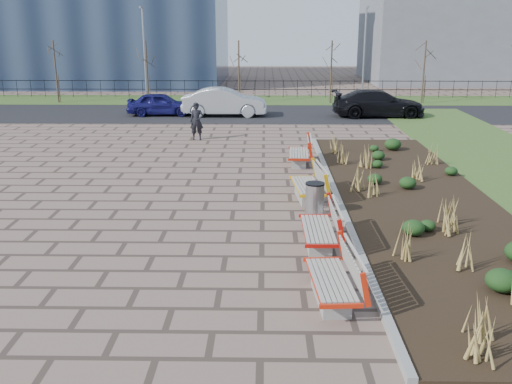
{
  "coord_description": "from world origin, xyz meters",
  "views": [
    {
      "loc": [
        1.73,
        -11.26,
        5.16
      ],
      "look_at": [
        1.5,
        3.0,
        0.9
      ],
      "focal_mm": 40.0,
      "sensor_mm": 36.0,
      "label": 1
    }
  ],
  "objects_px": {
    "bench_d": "(299,151)",
    "pedestrian": "(197,121)",
    "bench_c": "(307,183)",
    "car_black": "(378,103)",
    "car_silver": "(224,102)",
    "bench_a": "(331,277)",
    "lamp_east": "(364,57)",
    "bench_b": "(318,227)",
    "lamp_west": "(145,57)",
    "car_blue": "(161,104)",
    "litter_bin": "(315,200)"
  },
  "relations": [
    {
      "from": "bench_d",
      "to": "car_blue",
      "type": "height_order",
      "value": "car_blue"
    },
    {
      "from": "bench_c",
      "to": "car_blue",
      "type": "distance_m",
      "value": 17.64
    },
    {
      "from": "bench_a",
      "to": "car_black",
      "type": "xyz_separation_m",
      "value": [
        5.11,
        22.32,
        0.27
      ]
    },
    {
      "from": "bench_b",
      "to": "car_black",
      "type": "distance_m",
      "value": 20.21
    },
    {
      "from": "bench_b",
      "to": "lamp_east",
      "type": "bearing_deg",
      "value": 77.95
    },
    {
      "from": "bench_d",
      "to": "car_black",
      "type": "height_order",
      "value": "car_black"
    },
    {
      "from": "bench_b",
      "to": "bench_d",
      "type": "bearing_deg",
      "value": 89.48
    },
    {
      "from": "bench_d",
      "to": "litter_bin",
      "type": "bearing_deg",
      "value": -86.31
    },
    {
      "from": "litter_bin",
      "to": "bench_c",
      "type": "bearing_deg",
      "value": 93.38
    },
    {
      "from": "bench_a",
      "to": "lamp_west",
      "type": "bearing_deg",
      "value": 104.15
    },
    {
      "from": "bench_d",
      "to": "lamp_east",
      "type": "height_order",
      "value": "lamp_east"
    },
    {
      "from": "bench_b",
      "to": "bench_d",
      "type": "height_order",
      "value": "same"
    },
    {
      "from": "lamp_west",
      "to": "bench_a",
      "type": "bearing_deg",
      "value": -71.75
    },
    {
      "from": "pedestrian",
      "to": "bench_c",
      "type": "bearing_deg",
      "value": -66.06
    },
    {
      "from": "litter_bin",
      "to": "pedestrian",
      "type": "relative_size",
      "value": 0.56
    },
    {
      "from": "litter_bin",
      "to": "lamp_east",
      "type": "xyz_separation_m",
      "value": [
        4.9,
        22.36,
        2.56
      ]
    },
    {
      "from": "bench_b",
      "to": "car_silver",
      "type": "distance_m",
      "value": 20.01
    },
    {
      "from": "bench_c",
      "to": "car_black",
      "type": "relative_size",
      "value": 0.41
    },
    {
      "from": "litter_bin",
      "to": "car_blue",
      "type": "distance_m",
      "value": 19.17
    },
    {
      "from": "car_blue",
      "to": "car_silver",
      "type": "bearing_deg",
      "value": -95.63
    },
    {
      "from": "car_blue",
      "to": "bench_b",
      "type": "bearing_deg",
      "value": -162.91
    },
    {
      "from": "car_black",
      "to": "car_silver",
      "type": "bearing_deg",
      "value": 87.71
    },
    {
      "from": "car_silver",
      "to": "car_black",
      "type": "bearing_deg",
      "value": -90.97
    },
    {
      "from": "bench_a",
      "to": "car_silver",
      "type": "bearing_deg",
      "value": 94.98
    },
    {
      "from": "bench_d",
      "to": "lamp_east",
      "type": "relative_size",
      "value": 0.35
    },
    {
      "from": "car_silver",
      "to": "lamp_west",
      "type": "height_order",
      "value": "lamp_west"
    },
    {
      "from": "car_black",
      "to": "lamp_west",
      "type": "relative_size",
      "value": 0.86
    },
    {
      "from": "pedestrian",
      "to": "car_silver",
      "type": "height_order",
      "value": "pedestrian"
    },
    {
      "from": "bench_a",
      "to": "bench_b",
      "type": "bearing_deg",
      "value": 85.9
    },
    {
      "from": "car_black",
      "to": "car_blue",
      "type": "bearing_deg",
      "value": 87.2
    },
    {
      "from": "car_silver",
      "to": "bench_c",
      "type": "bearing_deg",
      "value": -167.34
    },
    {
      "from": "bench_d",
      "to": "bench_b",
      "type": "bearing_deg",
      "value": -87.23
    },
    {
      "from": "pedestrian",
      "to": "car_black",
      "type": "bearing_deg",
      "value": 33.42
    },
    {
      "from": "bench_c",
      "to": "pedestrian",
      "type": "relative_size",
      "value": 1.24
    },
    {
      "from": "car_silver",
      "to": "car_black",
      "type": "relative_size",
      "value": 0.93
    },
    {
      "from": "bench_c",
      "to": "bench_d",
      "type": "relative_size",
      "value": 1.0
    },
    {
      "from": "bench_d",
      "to": "litter_bin",
      "type": "xyz_separation_m",
      "value": [
        0.1,
        -6.07,
        -0.02
      ]
    },
    {
      "from": "lamp_east",
      "to": "lamp_west",
      "type": "bearing_deg",
      "value": 180.0
    },
    {
      "from": "car_blue",
      "to": "bench_c",
      "type": "bearing_deg",
      "value": -158.69
    },
    {
      "from": "bench_b",
      "to": "pedestrian",
      "type": "height_order",
      "value": "pedestrian"
    },
    {
      "from": "litter_bin",
      "to": "car_black",
      "type": "bearing_deg",
      "value": 73.93
    },
    {
      "from": "pedestrian",
      "to": "lamp_east",
      "type": "height_order",
      "value": "lamp_east"
    },
    {
      "from": "car_black",
      "to": "lamp_west",
      "type": "bearing_deg",
      "value": 69.22
    },
    {
      "from": "bench_a",
      "to": "lamp_east",
      "type": "bearing_deg",
      "value": 75.52
    },
    {
      "from": "bench_d",
      "to": "car_black",
      "type": "bearing_deg",
      "value": 68.5
    },
    {
      "from": "bench_a",
      "to": "car_black",
      "type": "height_order",
      "value": "car_black"
    },
    {
      "from": "bench_d",
      "to": "pedestrian",
      "type": "relative_size",
      "value": 1.24
    },
    {
      "from": "car_silver",
      "to": "bench_a",
      "type": "bearing_deg",
      "value": -170.98
    },
    {
      "from": "car_blue",
      "to": "lamp_east",
      "type": "height_order",
      "value": "lamp_east"
    },
    {
      "from": "bench_a",
      "to": "bench_c",
      "type": "height_order",
      "value": "same"
    }
  ]
}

